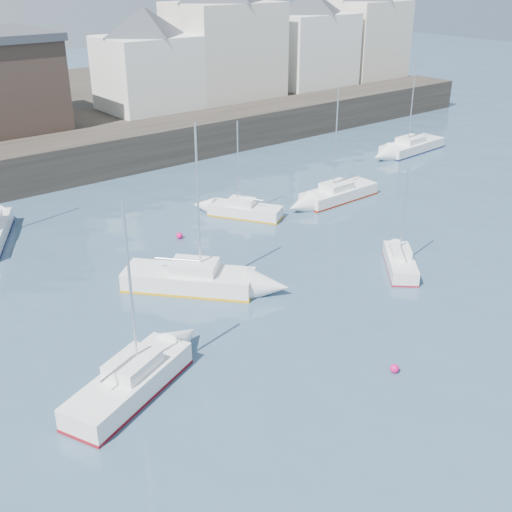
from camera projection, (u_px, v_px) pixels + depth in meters
water at (446, 390)px, 25.27m from camera, size 220.00×220.00×0.00m
quay_wall at (70, 159)px, 49.42m from camera, size 90.00×5.00×3.00m
bldg_east_a at (224, 34)px, 62.68m from camera, size 13.36×13.36×11.80m
bldg_east_b at (309, 37)px, 68.96m from camera, size 11.88×11.88×9.95m
bldg_east_c at (366, 27)px, 73.87m from camera, size 11.14×11.14×10.95m
bldg_east_d at (147, 58)px, 57.81m from camera, size 11.14×11.14×8.95m
sailboat_a at (130, 382)px, 24.80m from camera, size 6.27×4.17×7.81m
sailboat_b at (189, 279)px, 32.85m from camera, size 6.06×6.44×8.63m
sailboat_c at (400, 262)px, 34.98m from camera, size 3.94×4.13×5.70m
sailboat_d at (339, 193)px, 45.19m from camera, size 6.17×2.10×7.82m
sailboat_f at (245, 210)px, 42.21m from camera, size 3.87×4.94×6.31m
sailboat_g at (412, 146)px, 56.57m from camera, size 6.98×2.64×8.67m
buoy_near at (394, 372)px, 26.36m from camera, size 0.38×0.38×0.38m
buoy_mid at (396, 263)px, 35.90m from camera, size 0.41×0.41×0.41m
buoy_far at (180, 238)px, 39.03m from camera, size 0.41×0.41×0.41m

